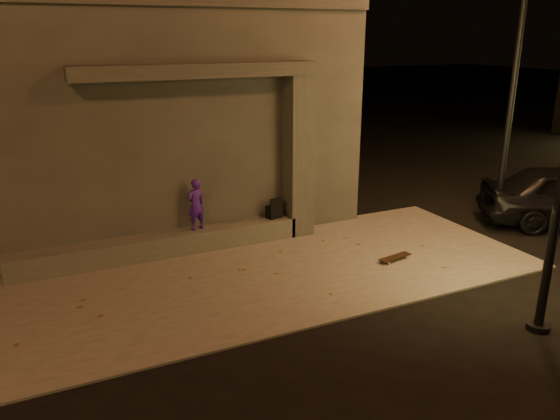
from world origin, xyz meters
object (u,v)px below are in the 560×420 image
skateboard (395,257)px  column (298,157)px  skateboarder (196,204)px  backpack (274,211)px

skateboard → column: bearing=103.7°
skateboard → skateboarder: bearing=135.6°
column → skateboarder: size_ratio=3.25×
column → skateboard: column is taller
column → skateboard: (1.05, -2.34, -1.73)m
skateboarder → column: bearing=163.0°
backpack → skateboard: size_ratio=0.61×
column → backpack: (-0.60, 0.00, -1.18)m
column → backpack: column is taller
backpack → skateboard: (1.65, -2.34, -0.55)m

